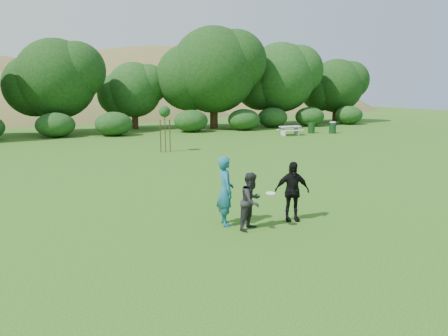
% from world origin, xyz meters
% --- Properties ---
extents(ground, '(120.00, 120.00, 0.00)m').
position_xyz_m(ground, '(0.00, 0.00, 0.00)').
color(ground, '#19470C').
rests_on(ground, ground).
extents(player_teal, '(0.60, 0.81, 2.03)m').
position_xyz_m(player_teal, '(-1.25, 0.09, 1.01)').
color(player_teal, '#195D72').
rests_on(player_teal, ground).
extents(player_grey, '(1.00, 0.94, 1.64)m').
position_xyz_m(player_grey, '(-0.74, -0.58, 0.82)').
color(player_grey, '#242326').
rests_on(player_grey, ground).
extents(player_black, '(1.14, 0.75, 1.81)m').
position_xyz_m(player_black, '(0.74, -0.34, 0.90)').
color(player_black, black).
rests_on(player_black, ground).
extents(trash_can_near, '(0.60, 0.60, 0.90)m').
position_xyz_m(trash_can_near, '(16.17, 20.63, 0.45)').
color(trash_can_near, '#153A18').
rests_on(trash_can_near, ground).
extents(frisbee, '(0.27, 0.27, 0.04)m').
position_xyz_m(frisbee, '(-0.25, -0.80, 1.04)').
color(frisbee, white).
rests_on(frisbee, ground).
extents(sapling, '(0.70, 0.70, 2.85)m').
position_xyz_m(sapling, '(1.29, 14.90, 2.42)').
color(sapling, '#3B2817').
rests_on(sapling, ground).
extents(picnic_table, '(1.80, 1.48, 0.76)m').
position_xyz_m(picnic_table, '(13.59, 19.99, 0.52)').
color(picnic_table, '#B8B7AA').
rests_on(picnic_table, ground).
extents(trash_can_lidded, '(0.60, 0.60, 1.05)m').
position_xyz_m(trash_can_lidded, '(17.79, 19.77, 0.54)').
color(trash_can_lidded, '#14371B').
rests_on(trash_can_lidded, ground).
extents(hillside, '(150.00, 72.00, 52.00)m').
position_xyz_m(hillside, '(-0.56, 68.45, -11.97)').
color(hillside, olive).
rests_on(hillside, ground).
extents(tree_row, '(53.92, 10.38, 9.62)m').
position_xyz_m(tree_row, '(3.23, 28.68, 4.87)').
color(tree_row, '#3A2616').
rests_on(tree_row, ground).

